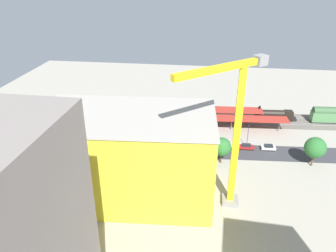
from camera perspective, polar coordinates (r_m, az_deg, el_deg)
ground_plane at (r=100.66m, az=4.78°, el=-3.43°), size 182.75×182.75×0.00m
rail_bed at (r=118.68m, az=5.32°, el=1.33°), size 114.81×20.06×0.01m
street_asphalt at (r=98.02m, az=4.68°, el=-4.29°), size 114.55×15.90×0.01m
track_rails at (r=118.61m, az=5.33°, el=1.41°), size 114.02×13.65×0.12m
platform_canopy_near at (r=109.63m, az=7.04°, el=1.48°), size 53.00×8.02×4.41m
platform_canopy_far at (r=116.90m, az=-0.70°, el=3.15°), size 69.91×9.60×4.15m
locomotive at (r=122.71m, az=18.32°, el=1.83°), size 14.93×3.60×5.10m
passenger_coach at (r=127.84m, az=27.37°, el=1.76°), size 16.70×4.15×5.93m
parked_car_0 at (r=102.25m, az=17.20°, el=-3.64°), size 4.29×1.98×1.63m
parked_car_1 at (r=100.93m, az=13.56°, el=-3.58°), size 4.65×1.92×1.59m
parked_car_2 at (r=100.75m, az=10.13°, el=-3.27°), size 4.41×2.05×1.61m
parked_car_3 at (r=100.42m, az=6.25°, el=-3.12°), size 4.43×1.98×1.54m
construction_building at (r=75.87m, az=-6.97°, el=-5.29°), size 39.75×24.02×20.23m
construction_roof_slab at (r=71.11m, az=-7.41°, el=1.84°), size 40.39×24.66×0.40m
tower_crane at (r=67.89m, az=11.35°, el=-0.51°), size 17.69×15.85×34.04m
box_truck_0 at (r=92.72m, az=1.39°, el=-4.93°), size 8.92×2.58×3.30m
street_tree_0 at (r=96.21m, az=24.43°, el=-3.48°), size 5.76×5.76×8.60m
street_tree_1 at (r=91.19m, az=3.90°, el=-2.46°), size 5.79×5.79×8.83m
street_tree_2 at (r=93.71m, az=-5.06°, el=-2.88°), size 4.81×4.81×6.62m
street_tree_3 at (r=90.39m, az=9.43°, el=-3.63°), size 5.17×5.17×7.74m
traffic_light at (r=100.44m, az=13.89°, el=-1.13°), size 0.50×0.36×7.33m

